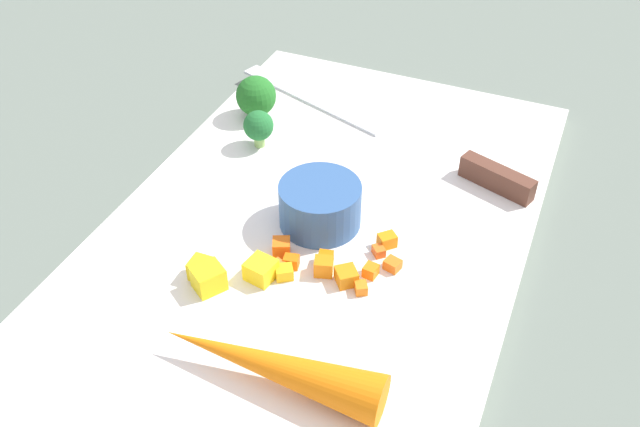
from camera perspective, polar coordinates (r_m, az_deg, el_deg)
The scene contains 22 objects.
ground_plane at distance 0.62m, azimuth 0.00°, elevation -1.56°, with size 4.00×4.00×0.00m, color slate.
cutting_board at distance 0.61m, azimuth 0.00°, elevation -1.14°, with size 0.55×0.35×0.01m, color white.
prep_bowl at distance 0.59m, azimuth -0.14°, elevation 0.51°, with size 0.07×0.07×0.04m, color #315890.
chef_knife at distance 0.69m, azimuth 8.78°, elevation 5.32°, with size 0.14×0.35×0.02m.
whole_carrot at distance 0.48m, azimuth -4.14°, elevation -12.28°, with size 0.04×0.04×0.16m, color orange.
carrot_dice_0 at distance 0.57m, azimuth 0.47°, elevation -3.70°, with size 0.01×0.01×0.01m, color orange.
carrot_dice_1 at distance 0.56m, azimuth 0.30°, elevation -4.37°, with size 0.01×0.01×0.01m, color orange.
carrot_dice_2 at distance 0.57m, azimuth 5.97°, elevation -4.18°, with size 0.01×0.01×0.01m, color orange.
carrot_dice_3 at distance 0.56m, azimuth 4.18°, elevation -4.70°, with size 0.01×0.01×0.01m, color orange.
carrot_dice_4 at distance 0.58m, azimuth 4.84°, elevation -3.08°, with size 0.01×0.01×0.01m, color orange.
carrot_dice_5 at distance 0.58m, azimuth 5.52°, elevation -2.21°, with size 0.01×0.01×0.01m, color orange.
carrot_dice_6 at distance 0.56m, azimuth -2.00°, elevation -4.07°, with size 0.01×0.01×0.01m, color orange.
carrot_dice_7 at distance 0.56m, azimuth -3.42°, elevation -4.50°, with size 0.01×0.01×0.01m, color orange.
carrot_dice_8 at distance 0.55m, azimuth 3.38°, elevation -6.11°, with size 0.01×0.01×0.01m, color orange.
carrot_dice_9 at distance 0.55m, azimuth 2.17°, elevation -5.16°, with size 0.02×0.02×0.01m, color orange.
carrot_dice_10 at distance 0.57m, azimuth -3.18°, elevation -2.79°, with size 0.01×0.01×0.01m, color orange.
pepper_dice_0 at distance 0.55m, azimuth -9.11°, elevation -5.29°, with size 0.02×0.02×0.02m, color yellow.
pepper_dice_1 at distance 0.56m, azimuth -9.69°, elevation -4.50°, with size 0.02×0.02×0.02m, color yellow.
pepper_dice_2 at distance 0.55m, azimuth -4.87°, elevation -4.62°, with size 0.02×0.02×0.02m, color yellow.
pepper_dice_3 at distance 0.56m, azimuth -3.35°, elevation -4.72°, with size 0.01×0.01×0.01m, color yellow.
broccoli_floret_0 at distance 0.74m, azimuth -5.26°, elevation 9.53°, with size 0.04×0.04×0.05m.
broccoli_floret_1 at distance 0.69m, azimuth -5.06°, elevation 7.13°, with size 0.03×0.03×0.04m.
Camera 1 is at (-0.42, -0.18, 0.41)m, focal length 39.05 mm.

